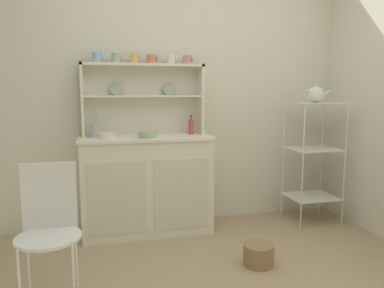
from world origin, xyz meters
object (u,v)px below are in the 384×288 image
hutch_cabinet (147,184)px  bowl_mixing_large (107,136)px  cup_sky_0 (97,57)px  jam_bottle (191,126)px  wire_chair (49,223)px  utensil_jar (96,130)px  floor_basket (259,255)px  bakers_rack (313,149)px  hutch_shelf_unit (143,93)px  porcelain_teapot (316,94)px

hutch_cabinet → bowl_mixing_large: bowl_mixing_large is taller
cup_sky_0 → jam_bottle: cup_sky_0 is taller
wire_chair → jam_bottle: bearing=16.1°
jam_bottle → utensil_jar: (-0.85, -0.01, -0.01)m
floor_basket → cup_sky_0: (-1.09, 0.97, 1.47)m
bowl_mixing_large → bakers_rack: bearing=-1.0°
wire_chair → utensil_jar: size_ratio=3.46×
hutch_cabinet → utensil_jar: 0.65m
hutch_shelf_unit → utensil_jar: hutch_shelf_unit is taller
jam_bottle → utensil_jar: bearing=-179.5°
cup_sky_0 → hutch_cabinet: bearing=-17.3°
floor_basket → cup_sky_0: 2.07m
hutch_cabinet → wire_chair: 1.26m
floor_basket → utensil_jar: bearing=140.4°
hutch_cabinet → porcelain_teapot: size_ratio=4.78×
porcelain_teapot → jam_bottle: bearing=170.5°
floor_basket → wire_chair: bearing=-171.8°
bowl_mixing_large → hutch_cabinet: bearing=12.3°
hutch_cabinet → bowl_mixing_large: bearing=-167.7°
floor_basket → jam_bottle: jam_bottle is taller
cup_sky_0 → porcelain_teapot: (1.97, -0.23, -0.31)m
wire_chair → utensil_jar: 1.23m
hutch_shelf_unit → bowl_mixing_large: bearing=-144.9°
wire_chair → jam_bottle: 1.65m
bakers_rack → floor_basket: bakers_rack is taller
hutch_shelf_unit → utensil_jar: size_ratio=4.39×
cup_sky_0 → porcelain_teapot: bearing=-6.6°
hutch_cabinet → jam_bottle: jam_bottle is taller
hutch_shelf_unit → bowl_mixing_large: (-0.34, -0.24, -0.35)m
hutch_cabinet → bowl_mixing_large: 0.56m
cup_sky_0 → jam_bottle: (0.82, -0.04, -0.61)m
floor_basket → utensil_jar: (-1.12, 0.93, 0.85)m
bowl_mixing_large → floor_basket: bearing=-36.9°
jam_bottle → utensil_jar: size_ratio=0.71×
hutch_cabinet → cup_sky_0: cup_sky_0 is taller
hutch_shelf_unit → cup_sky_0: cup_sky_0 is taller
bakers_rack → floor_basket: bearing=-140.0°
hutch_cabinet → cup_sky_0: bearing=162.7°
wire_chair → porcelain_teapot: 2.57m
bowl_mixing_large → porcelain_teapot: bearing=-1.0°
hutch_cabinet → hutch_shelf_unit: bearing=90.0°
wire_chair → floor_basket: wire_chair is taller
wire_chair → bowl_mixing_large: (0.36, 0.98, 0.37)m
jam_bottle → porcelain_teapot: porcelain_teapot is taller
wire_chair → bowl_mixing_large: bearing=40.5°
hutch_shelf_unit → jam_bottle: bearing=-10.3°
jam_bottle → hutch_shelf_unit: bearing=169.7°
hutch_cabinet → cup_sky_0: (-0.39, 0.12, 1.10)m
porcelain_teapot → bakers_rack: bearing=-0.0°
hutch_shelf_unit → wire_chair: size_ratio=1.27×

